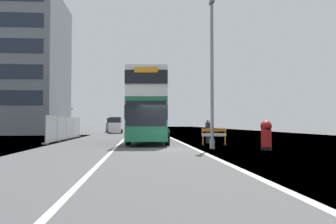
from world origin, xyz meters
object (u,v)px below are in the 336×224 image
(double_decker_bus, at_px, (150,107))
(lamppost_foreground, at_px, (212,78))
(pedestrian_at_kerb, at_px, (208,131))
(red_pillar_postbox, at_px, (266,134))
(car_oncoming_near, at_px, (147,126))
(car_receding_far, at_px, (113,126))
(roadworks_barrier, at_px, (214,135))
(car_receding_mid, at_px, (116,126))

(double_decker_bus, bearing_deg, lamppost_foreground, -63.94)
(double_decker_bus, relative_size, pedestrian_at_kerb, 6.77)
(red_pillar_postbox, bearing_deg, car_oncoming_near, 103.08)
(red_pillar_postbox, distance_m, pedestrian_at_kerb, 6.95)
(car_receding_far, bearing_deg, car_oncoming_near, -71.17)
(roadworks_barrier, distance_m, car_receding_far, 37.32)
(lamppost_foreground, relative_size, red_pillar_postbox, 5.31)
(car_receding_far, bearing_deg, double_decker_bus, -80.94)
(red_pillar_postbox, xyz_separation_m, car_oncoming_near, (-5.78, 24.87, 0.22))
(red_pillar_postbox, height_order, car_receding_far, car_receding_far)
(double_decker_bus, relative_size, lamppost_foreground, 1.38)
(car_receding_mid, distance_m, pedestrian_at_kerb, 27.86)
(car_oncoming_near, xyz_separation_m, car_receding_mid, (-4.37, 8.42, -0.01))
(car_receding_far, xyz_separation_m, pedestrian_at_kerb, (9.30, -33.94, -0.21))
(lamppost_foreground, xyz_separation_m, pedestrian_at_kerb, (0.81, 5.49, -3.11))
(lamppost_foreground, height_order, roadworks_barrier, lamppost_foreground)
(double_decker_bus, distance_m, roadworks_barrier, 5.64)
(car_oncoming_near, bearing_deg, pedestrian_at_kerb, -77.81)
(lamppost_foreground, distance_m, car_oncoming_near, 24.04)
(lamppost_foreground, bearing_deg, roadworks_barrier, 76.47)
(car_receding_mid, relative_size, pedestrian_at_kerb, 2.67)
(double_decker_bus, xyz_separation_m, car_receding_mid, (-4.22, 25.39, -1.52))
(car_oncoming_near, height_order, car_receding_mid, car_oncoming_near)
(double_decker_bus, xyz_separation_m, car_oncoming_near, (0.15, 16.97, -1.51))
(roadworks_barrier, relative_size, car_receding_far, 0.38)
(lamppost_foreground, distance_m, red_pillar_postbox, 4.27)
(roadworks_barrier, bearing_deg, double_decker_bus, 139.98)
(roadworks_barrier, xyz_separation_m, car_receding_far, (-9.28, 36.15, 0.39))
(car_oncoming_near, xyz_separation_m, pedestrian_at_kerb, (3.93, -18.17, -0.23))
(car_oncoming_near, height_order, car_receding_far, car_oncoming_near)
(lamppost_foreground, bearing_deg, pedestrian_at_kerb, 81.63)
(red_pillar_postbox, distance_m, car_receding_mid, 34.81)
(car_receding_mid, distance_m, car_receding_far, 7.41)
(car_oncoming_near, bearing_deg, car_receding_far, 108.83)
(car_oncoming_near, bearing_deg, red_pillar_postbox, -76.92)
(roadworks_barrier, bearing_deg, car_receding_far, 104.40)
(lamppost_foreground, height_order, car_receding_far, lamppost_foreground)
(car_receding_mid, bearing_deg, roadworks_barrier, -73.97)
(double_decker_bus, bearing_deg, car_receding_far, 99.06)
(red_pillar_postbox, relative_size, pedestrian_at_kerb, 0.93)
(roadworks_barrier, bearing_deg, car_oncoming_near, 100.85)
(red_pillar_postbox, relative_size, car_oncoming_near, 0.35)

